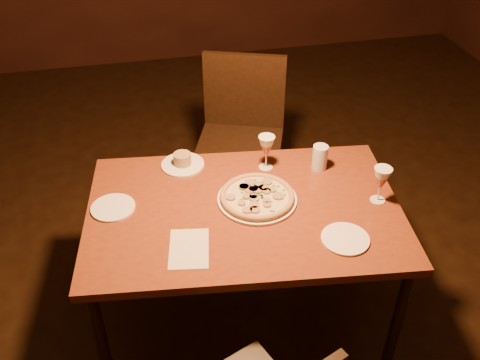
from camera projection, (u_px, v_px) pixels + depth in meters
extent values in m
plane|color=black|center=(245.00, 359.00, 2.51)|extent=(7.00, 7.00, 0.00)
cube|color=brown|center=(244.00, 211.00, 2.30)|extent=(1.44, 1.02, 0.04)
cylinder|color=black|center=(103.00, 347.00, 2.17)|extent=(0.05, 0.05, 0.68)
cylinder|color=black|center=(119.00, 225.00, 2.76)|extent=(0.05, 0.05, 0.68)
cylinder|color=black|center=(396.00, 324.00, 2.26)|extent=(0.05, 0.05, 0.68)
cylinder|color=black|center=(350.00, 211.00, 2.86)|extent=(0.05, 0.05, 0.68)
cube|color=black|center=(239.00, 147.00, 3.05)|extent=(0.61, 0.61, 0.04)
cube|color=black|center=(244.00, 91.00, 3.08)|extent=(0.45, 0.20, 0.45)
cylinder|color=black|center=(202.00, 201.00, 3.08)|extent=(0.04, 0.04, 0.48)
cylinder|color=black|center=(213.00, 164.00, 3.38)|extent=(0.04, 0.04, 0.48)
cylinder|color=black|center=(268.00, 207.00, 3.04)|extent=(0.04, 0.04, 0.48)
cylinder|color=black|center=(274.00, 168.00, 3.34)|extent=(0.04, 0.04, 0.48)
cylinder|color=white|center=(257.00, 199.00, 2.32)|extent=(0.35, 0.35, 0.01)
cylinder|color=beige|center=(257.00, 197.00, 2.32)|extent=(0.32, 0.32, 0.01)
torus|color=tan|center=(257.00, 196.00, 2.31)|extent=(0.33, 0.33, 0.03)
cylinder|color=white|center=(183.00, 165.00, 2.54)|extent=(0.20, 0.20, 0.01)
cylinder|color=#A3825D|center=(182.00, 159.00, 2.52)|extent=(0.08, 0.08, 0.06)
cylinder|color=silver|center=(320.00, 157.00, 2.49)|extent=(0.07, 0.07, 0.12)
cylinder|color=white|center=(113.00, 208.00, 2.28)|extent=(0.19, 0.19, 0.01)
cylinder|color=white|center=(345.00, 239.00, 2.12)|extent=(0.19, 0.19, 0.01)
cube|color=beige|center=(189.00, 248.00, 2.09)|extent=(0.19, 0.25, 0.00)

